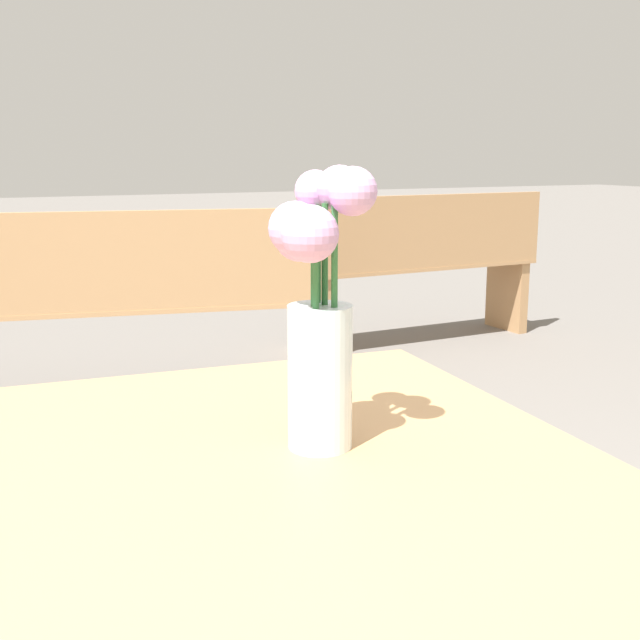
{
  "coord_description": "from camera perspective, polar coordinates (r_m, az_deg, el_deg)",
  "views": [
    {
      "loc": [
        -0.27,
        -0.74,
        1.08
      ],
      "look_at": [
        0.09,
        0.02,
        0.9
      ],
      "focal_mm": 45.0,
      "sensor_mm": 36.0,
      "label": 1
    }
  ],
  "objects": [
    {
      "name": "bench_middle",
      "position": [
        3.42,
        -15.98,
        1.26
      ],
      "size": [
        1.96,
        0.75,
        0.85
      ],
      "color": "tan",
      "rests_on": "ground_plane"
    },
    {
      "name": "bench_near",
      "position": [
        4.59,
        7.51,
        3.93
      ],
      "size": [
        1.45,
        0.41,
        0.85
      ],
      "color": "tan",
      "rests_on": "ground_plane"
    },
    {
      "name": "flower_vase",
      "position": [
        0.86,
        -0.13,
        0.49
      ],
      "size": [
        0.11,
        0.12,
        0.31
      ],
      "color": "silver",
      "rests_on": "table_front"
    },
    {
      "name": "table_front",
      "position": [
        0.91,
        -4.98,
        -17.55
      ],
      "size": [
        0.81,
        0.86,
        0.76
      ],
      "color": "tan",
      "rests_on": "ground_plane"
    }
  ]
}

